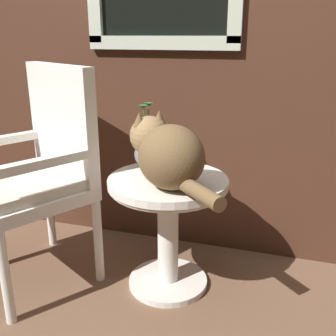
{
  "coord_description": "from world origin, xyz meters",
  "views": [
    {
      "loc": [
        0.63,
        -1.37,
        1.19
      ],
      "look_at": [
        0.12,
        0.28,
        0.62
      ],
      "focal_mm": 42.65,
      "sensor_mm": 36.0,
      "label": 1
    }
  ],
  "objects": [
    {
      "name": "wicker_chair",
      "position": [
        -0.51,
        0.2,
        0.58
      ],
      "size": [
        0.72,
        0.71,
        1.06
      ],
      "color": "silver",
      "rests_on": "ground_plane"
    },
    {
      "name": "pewter_vase_with_ivy",
      "position": [
        -0.01,
        0.38,
        0.66
      ],
      "size": [
        0.13,
        0.14,
        0.32
      ],
      "color": "slate",
      "rests_on": "wicker_side_table"
    },
    {
      "name": "ground_plane",
      "position": [
        0.0,
        0.0,
        0.0
      ],
      "size": [
        6.0,
        6.0,
        0.0
      ],
      "primitive_type": "plane",
      "color": "brown"
    },
    {
      "name": "wicker_side_table",
      "position": [
        0.12,
        0.28,
        0.4
      ],
      "size": [
        0.56,
        0.56,
        0.57
      ],
      "color": "silver",
      "rests_on": "ground_plane"
    },
    {
      "name": "cat",
      "position": [
        0.15,
        0.19,
        0.71
      ],
      "size": [
        0.51,
        0.5,
        0.3
      ],
      "color": "brown",
      "rests_on": "wicker_side_table"
    },
    {
      "name": "back_wall",
      "position": [
        -0.0,
        0.74,
        1.31
      ],
      "size": [
        4.0,
        0.07,
        2.6
      ],
      "color": "#47281C",
      "rests_on": "ground_plane"
    }
  ]
}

